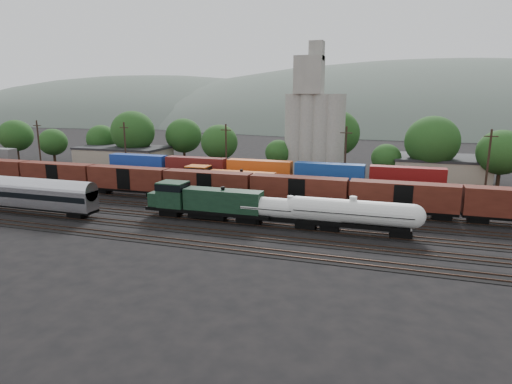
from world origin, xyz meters
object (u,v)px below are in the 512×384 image
(orange_locomotive, at_px, (224,181))
(grain_silo, at_px, (314,125))
(green_locomotive, at_px, (202,201))
(tank_car_a, at_px, (290,210))
(passenger_coach, at_px, (28,193))

(orange_locomotive, distance_m, grain_silo, 29.46)
(grain_silo, bearing_deg, green_locomotive, -101.30)
(grain_silo, bearing_deg, orange_locomotive, -112.89)
(tank_car_a, relative_size, passenger_coach, 0.68)
(tank_car_a, relative_size, orange_locomotive, 0.80)
(orange_locomotive, bearing_deg, passenger_coach, -139.42)
(orange_locomotive, relative_size, grain_silo, 0.68)
(tank_car_a, bearing_deg, grain_silo, 96.56)
(passenger_coach, xyz_separation_m, orange_locomotive, (23.35, 20.00, -0.42))
(passenger_coach, bearing_deg, green_locomotive, 10.83)
(passenger_coach, bearing_deg, tank_car_a, 7.30)
(green_locomotive, relative_size, passenger_coach, 0.81)
(tank_car_a, distance_m, passenger_coach, 39.36)
(tank_car_a, bearing_deg, green_locomotive, 180.00)
(green_locomotive, distance_m, orange_locomotive, 15.26)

